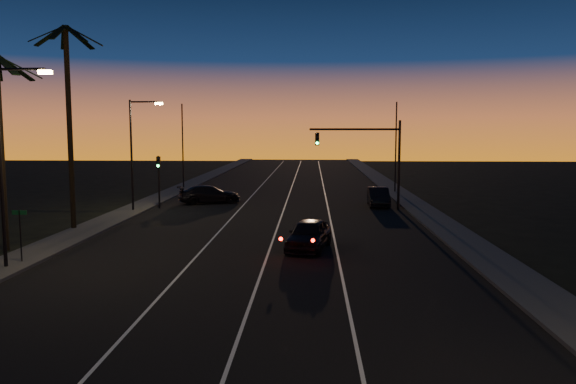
{
  "coord_description": "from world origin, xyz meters",
  "views": [
    {
      "loc": [
        2.69,
        -4.06,
        6.23
      ],
      "look_at": [
        1.49,
        24.07,
        3.12
      ],
      "focal_mm": 35.0,
      "sensor_mm": 36.0,
      "label": 1
    }
  ],
  "objects_px": {
    "lead_car": "(309,235)",
    "right_car": "(378,197)",
    "cross_car": "(209,194)",
    "signal_mast": "(369,149)"
  },
  "relations": [
    {
      "from": "signal_mast",
      "to": "lead_car",
      "type": "xyz_separation_m",
      "value": [
        -4.59,
        -15.11,
        -3.98
      ]
    },
    {
      "from": "right_car",
      "to": "cross_car",
      "type": "xyz_separation_m",
      "value": [
        -14.23,
        1.19,
        0.0
      ]
    },
    {
      "from": "lead_car",
      "to": "cross_car",
      "type": "height_order",
      "value": "lead_car"
    },
    {
      "from": "lead_car",
      "to": "cross_car",
      "type": "xyz_separation_m",
      "value": [
        -8.6,
        18.35,
        -0.02
      ]
    },
    {
      "from": "signal_mast",
      "to": "cross_car",
      "type": "relative_size",
      "value": 1.25
    },
    {
      "from": "signal_mast",
      "to": "right_car",
      "type": "height_order",
      "value": "signal_mast"
    },
    {
      "from": "right_car",
      "to": "cross_car",
      "type": "height_order",
      "value": "cross_car"
    },
    {
      "from": "cross_car",
      "to": "lead_car",
      "type": "bearing_deg",
      "value": -64.9
    },
    {
      "from": "lead_car",
      "to": "right_car",
      "type": "bearing_deg",
      "value": 71.81
    },
    {
      "from": "right_car",
      "to": "cross_car",
      "type": "distance_m",
      "value": 14.28
    }
  ]
}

